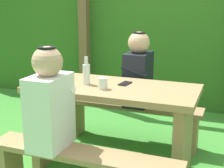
# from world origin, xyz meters

# --- Properties ---
(ground_plane) EXTENTS (12.00, 12.00, 0.00)m
(ground_plane) POSITION_xyz_m (0.00, 0.00, 0.00)
(ground_plane) COLOR #3F8A33
(hedge_backdrop) EXTENTS (6.40, 0.68, 1.97)m
(hedge_backdrop) POSITION_xyz_m (0.00, 2.15, 0.98)
(hedge_backdrop) COLOR #31641F
(hedge_backdrop) RESTS_ON ground_plane
(pergola_post_left) EXTENTS (0.12, 0.12, 2.10)m
(pergola_post_left) POSITION_xyz_m (-1.02, 1.62, 1.05)
(pergola_post_left) COLOR brown
(pergola_post_left) RESTS_ON ground_plane
(picnic_table) EXTENTS (1.40, 0.64, 0.75)m
(picnic_table) POSITION_xyz_m (0.00, 0.00, 0.51)
(picnic_table) COLOR #9E7A51
(picnic_table) RESTS_ON ground_plane
(bench_near) EXTENTS (1.40, 0.24, 0.42)m
(bench_near) POSITION_xyz_m (0.00, -0.57, 0.30)
(bench_near) COLOR #9E7A51
(bench_near) RESTS_ON ground_plane
(bench_far) EXTENTS (1.40, 0.24, 0.42)m
(bench_far) POSITION_xyz_m (0.00, 0.57, 0.30)
(bench_far) COLOR #9E7A51
(bench_far) RESTS_ON ground_plane
(person_white_shirt) EXTENTS (0.25, 0.35, 0.72)m
(person_white_shirt) POSITION_xyz_m (-0.25, -0.57, 0.75)
(person_white_shirt) COLOR white
(person_white_shirt) RESTS_ON bench_near
(person_black_coat) EXTENTS (0.25, 0.35, 0.72)m
(person_black_coat) POSITION_xyz_m (0.06, 0.57, 0.75)
(person_black_coat) COLOR black
(person_black_coat) RESTS_ON bench_far
(drinking_glass) EXTENTS (0.07, 0.07, 0.09)m
(drinking_glass) POSITION_xyz_m (-0.03, -0.11, 0.79)
(drinking_glass) COLOR silver
(drinking_glass) RESTS_ON picnic_table
(bottle_left) EXTENTS (0.06, 0.06, 0.23)m
(bottle_left) POSITION_xyz_m (-0.22, -0.03, 0.84)
(bottle_left) COLOR silver
(bottle_left) RESTS_ON picnic_table
(cell_phone) EXTENTS (0.09, 0.15, 0.01)m
(cell_phone) POSITION_xyz_m (0.08, 0.09, 0.75)
(cell_phone) COLOR black
(cell_phone) RESTS_ON picnic_table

